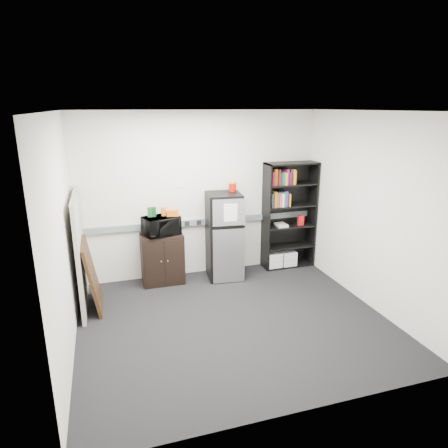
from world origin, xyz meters
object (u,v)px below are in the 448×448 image
object	(u,v)px
bookshelf	(288,213)
cabinet	(163,259)
refrigerator	(224,236)
cubicle_partition	(80,251)
microwave	(161,226)

from	to	relation	value
bookshelf	cabinet	world-z (taller)	bookshelf
bookshelf	refrigerator	bearing A→B (deg)	-173.12
cabinet	refrigerator	world-z (taller)	refrigerator
bookshelf	cubicle_partition	distance (m)	3.45
bookshelf	microwave	world-z (taller)	bookshelf
cabinet	microwave	size ratio (longest dim) A/B	1.54
microwave	refrigerator	size ratio (longest dim) A/B	0.37
bookshelf	cabinet	xyz separation A→B (m)	(-2.21, -0.07, -0.56)
cubicle_partition	cabinet	distance (m)	1.33
microwave	cubicle_partition	bearing A→B (deg)	-178.46
bookshelf	cubicle_partition	xyz separation A→B (m)	(-3.41, -0.49, -0.16)
refrigerator	microwave	bearing A→B (deg)	-177.81
bookshelf	cabinet	distance (m)	2.28
cabinet	microwave	xyz separation A→B (m)	(0.00, -0.02, 0.56)
cubicle_partition	microwave	distance (m)	1.27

